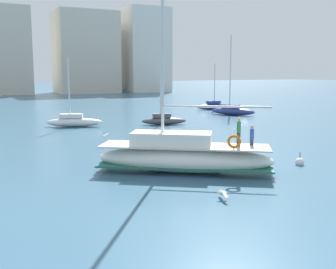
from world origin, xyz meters
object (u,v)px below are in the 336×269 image
at_px(main_sailboat, 183,156).
at_px(moored_ketch_distant, 212,106).
at_px(moored_sloop_near, 232,110).
at_px(moored_sloop_far, 74,121).
at_px(seagull, 223,193).
at_px(mooring_buoy, 300,162).
at_px(moored_cutter_right, 164,120).

height_order(main_sailboat, moored_ketch_distant, main_sailboat).
relative_size(main_sailboat, moored_sloop_near, 1.18).
xyz_separation_m(moored_sloop_near, moored_sloop_far, (-20.62, -2.13, -0.07)).
bearing_deg(main_sailboat, moored_sloop_near, 49.59).
xyz_separation_m(main_sailboat, seagull, (-0.86, -5.11, -0.61)).
xyz_separation_m(moored_sloop_far, moored_ketch_distant, (22.69, 10.05, -0.03)).
bearing_deg(main_sailboat, mooring_buoy, -12.80).
bearing_deg(mooring_buoy, moored_ketch_distant, 65.45).
bearing_deg(moored_cutter_right, main_sailboat, -113.07).
xyz_separation_m(main_sailboat, moored_ketch_distant, (21.99, 31.31, -0.37)).
distance_m(moored_cutter_right, mooring_buoy, 20.38).
bearing_deg(mooring_buoy, moored_cutter_right, 87.10).
height_order(main_sailboat, mooring_buoy, main_sailboat).
xyz_separation_m(moored_sloop_far, mooring_buoy, (7.67, -22.84, -0.41)).
bearing_deg(mooring_buoy, moored_sloop_far, 108.55).
height_order(moored_sloop_far, mooring_buoy, moored_sloop_far).
distance_m(moored_sloop_near, moored_cutter_right, 12.78).
bearing_deg(seagull, moored_ketch_distant, 57.90).
relative_size(seagull, mooring_buoy, 1.29).
bearing_deg(moored_ketch_distant, seagull, -122.10).
relative_size(moored_sloop_far, seagull, 6.09).
xyz_separation_m(moored_cutter_right, mooring_buoy, (-1.03, -20.35, -0.35)).
relative_size(moored_sloop_near, moored_sloop_far, 1.46).
relative_size(moored_cutter_right, mooring_buoy, 7.46).
distance_m(moored_sloop_far, seagull, 26.37).
bearing_deg(moored_cutter_right, seagull, -110.34).
xyz_separation_m(moored_sloop_near, seagull, (-20.77, -28.49, -0.35)).
height_order(moored_cutter_right, mooring_buoy, moored_cutter_right).
bearing_deg(moored_ketch_distant, moored_sloop_near, -104.68).
xyz_separation_m(main_sailboat, moored_sloop_near, (19.91, 23.39, -0.26)).
height_order(moored_ketch_distant, seagull, moored_ketch_distant).
relative_size(main_sailboat, mooring_buoy, 13.54).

